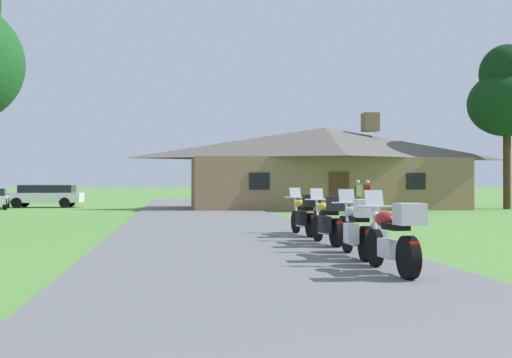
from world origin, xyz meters
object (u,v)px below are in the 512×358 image
(motorcycle_silver_second_in_row, at_px, (359,229))
(motorcycle_yellow_third_in_row, at_px, (330,221))
(bystander_red_shirt_beside_signpost, at_px, (367,195))
(bystander_olive_shirt_near_lodge, at_px, (358,195))
(tree_right_of_lodge, at_px, (507,95))
(parked_white_suv_far_left, at_px, (45,195))
(motorcycle_red_nearest_to_camera, at_px, (394,238))
(motorcycle_yellow_farthest_in_row, at_px, (306,215))

(motorcycle_silver_second_in_row, relative_size, motorcycle_yellow_third_in_row, 1.00)
(motorcycle_silver_second_in_row, bearing_deg, bystander_red_shirt_beside_signpost, 74.24)
(bystander_olive_shirt_near_lodge, relative_size, tree_right_of_lodge, 0.17)
(tree_right_of_lodge, relative_size, parked_white_suv_far_left, 2.07)
(motorcycle_red_nearest_to_camera, xyz_separation_m, tree_right_of_lodge, (15.92, 24.84, 6.04))
(motorcycle_yellow_farthest_in_row, bearing_deg, motorcycle_red_nearest_to_camera, -96.39)
(bystander_olive_shirt_near_lodge, bearing_deg, motorcycle_silver_second_in_row, -131.73)
(motorcycle_yellow_third_in_row, bearing_deg, motorcycle_yellow_farthest_in_row, 86.36)
(parked_white_suv_far_left, bearing_deg, motorcycle_yellow_third_in_row, -154.39)
(motorcycle_yellow_farthest_in_row, height_order, parked_white_suv_far_left, parked_white_suv_far_left)
(motorcycle_silver_second_in_row, height_order, motorcycle_yellow_farthest_in_row, same)
(motorcycle_silver_second_in_row, height_order, bystander_olive_shirt_near_lodge, bystander_olive_shirt_near_lodge)
(motorcycle_red_nearest_to_camera, xyz_separation_m, motorcycle_yellow_farthest_in_row, (0.15, 7.25, -0.01))
(parked_white_suv_far_left, bearing_deg, motorcycle_red_nearest_to_camera, -157.89)
(bystander_olive_shirt_near_lodge, relative_size, bystander_red_shirt_beside_signpost, 1.00)
(motorcycle_yellow_third_in_row, bearing_deg, parked_white_suv_far_left, 109.80)
(motorcycle_yellow_farthest_in_row, distance_m, bystander_red_shirt_beside_signpost, 14.83)
(motorcycle_red_nearest_to_camera, bearing_deg, tree_right_of_lodge, 56.09)
(motorcycle_red_nearest_to_camera, height_order, tree_right_of_lodge, tree_right_of_lodge)
(bystander_olive_shirt_near_lodge, height_order, parked_white_suv_far_left, bystander_olive_shirt_near_lodge)
(motorcycle_yellow_farthest_in_row, distance_m, tree_right_of_lodge, 24.38)
(motorcycle_red_nearest_to_camera, relative_size, parked_white_suv_far_left, 0.45)
(motorcycle_silver_second_in_row, bearing_deg, motorcycle_red_nearest_to_camera, -89.53)
(motorcycle_silver_second_in_row, distance_m, motorcycle_yellow_third_in_row, 2.59)
(motorcycle_yellow_farthest_in_row, bearing_deg, tree_right_of_lodge, 42.92)
(bystander_red_shirt_beside_signpost, bearing_deg, parked_white_suv_far_left, 45.38)
(motorcycle_silver_second_in_row, xyz_separation_m, parked_white_suv_far_left, (-11.40, 28.88, 0.17))
(bystander_red_shirt_beside_signpost, height_order, tree_right_of_lodge, tree_right_of_lodge)
(motorcycle_red_nearest_to_camera, xyz_separation_m, bystander_red_shirt_beside_signpost, (6.20, 20.79, 0.31))
(motorcycle_red_nearest_to_camera, distance_m, parked_white_suv_far_left, 32.96)
(parked_white_suv_far_left, bearing_deg, tree_right_of_lodge, -100.64)
(motorcycle_red_nearest_to_camera, height_order, bystander_red_shirt_beside_signpost, bystander_red_shirt_beside_signpost)
(bystander_olive_shirt_near_lodge, xyz_separation_m, tree_right_of_lodge, (10.48, 4.89, 5.73))
(bystander_olive_shirt_near_lodge, xyz_separation_m, parked_white_suv_far_left, (-16.78, 11.00, -0.15))
(motorcycle_yellow_farthest_in_row, bearing_deg, parked_white_suv_far_left, 110.66)
(motorcycle_yellow_farthest_in_row, relative_size, bystander_olive_shirt_near_lodge, 1.25)
(bystander_olive_shirt_near_lodge, height_order, bystander_red_shirt_beside_signpost, same)
(motorcycle_silver_second_in_row, xyz_separation_m, bystander_red_shirt_beside_signpost, (6.13, 18.72, 0.32))
(motorcycle_silver_second_in_row, distance_m, motorcycle_yellow_farthest_in_row, 5.18)
(motorcycle_yellow_farthest_in_row, xyz_separation_m, bystander_red_shirt_beside_signpost, (6.05, 13.54, 0.32))
(parked_white_suv_far_left, bearing_deg, motorcycle_silver_second_in_row, -156.46)
(motorcycle_yellow_farthest_in_row, relative_size, tree_right_of_lodge, 0.22)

